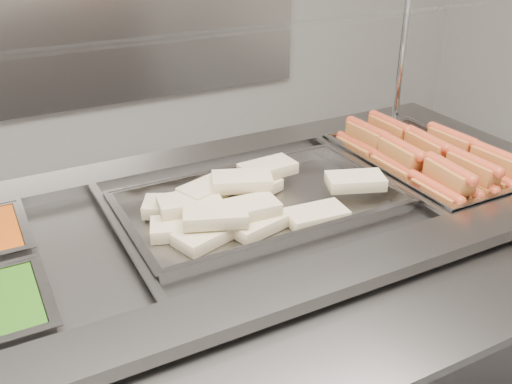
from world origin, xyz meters
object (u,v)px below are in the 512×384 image
steam_counter (241,341)px  pan_hotdogs (425,170)px  pan_wraps (259,208)px  sneeze_guard (198,42)px

steam_counter → pan_hotdogs: 0.81m
pan_wraps → sneeze_guard: bearing=105.3°
steam_counter → sneeze_guard: size_ratio=1.14×
pan_wraps → steam_counter: bearing=180.0°
steam_counter → pan_hotdogs: pan_hotdogs is taller
steam_counter → sneeze_guard: (0.00, 0.24, 0.88)m
pan_hotdogs → pan_wraps: bearing=180.0°
pan_hotdogs → pan_wraps: same height
sneeze_guard → pan_wraps: (0.06, -0.24, -0.42)m
sneeze_guard → pan_wraps: bearing=-74.7°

